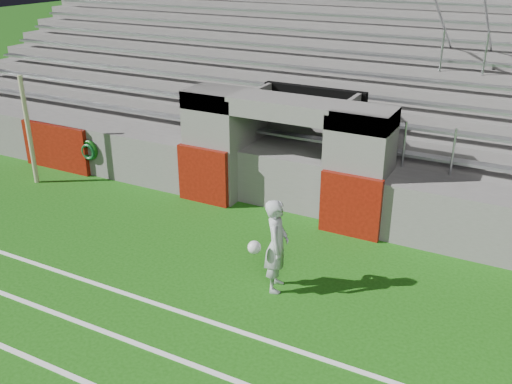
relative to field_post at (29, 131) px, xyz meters
The scene contains 5 objects.
ground 6.74m from the field_post, 17.50° to the right, with size 90.00×90.00×0.00m, color #154D0C.
field_post is the anchor object (origin of this frame).
stadium_structure 8.68m from the field_post, 43.59° to the left, with size 26.00×8.48×5.42m.
goalkeeper_with_ball 7.80m from the field_post, 11.74° to the right, with size 0.68×0.79×1.71m.
hose_coil 1.52m from the field_post, 43.76° to the left, with size 0.54×0.14×0.54m.
Camera 1 is at (5.05, -7.41, 5.61)m, focal length 40.00 mm.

